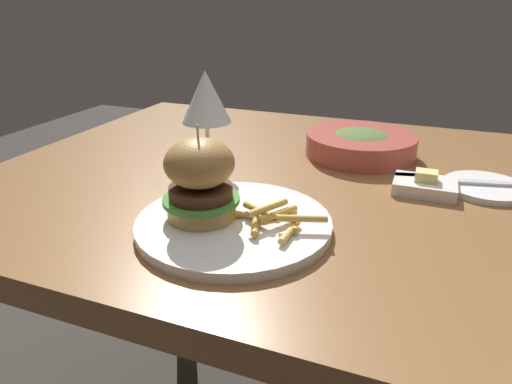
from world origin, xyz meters
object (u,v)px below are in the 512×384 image
at_px(bread_plate, 485,187).
at_px(butter_dish, 425,185).
at_px(burger_sandwich, 200,179).
at_px(table_knife, 453,180).
at_px(main_plate, 234,224).
at_px(wine_glass, 206,100).
at_px(soup_bowl, 361,144).

height_order(bread_plate, butter_dish, butter_dish).
bearing_deg(burger_sandwich, table_knife, 39.69).
height_order(main_plate, wine_glass, wine_glass).
relative_size(wine_glass, butter_dish, 1.89).
xyz_separation_m(bread_plate, table_knife, (-0.05, -0.01, 0.01)).
distance_m(bread_plate, table_knife, 0.05).
height_order(burger_sandwich, wine_glass, wine_glass).
xyz_separation_m(main_plate, table_knife, (0.27, 0.25, 0.01)).
xyz_separation_m(main_plate, wine_glass, (-0.11, 0.15, 0.13)).
relative_size(table_knife, soup_bowl, 1.06).
height_order(wine_glass, table_knife, wine_glass).
bearing_deg(soup_bowl, table_knife, -33.85).
distance_m(wine_glass, butter_dish, 0.37).
height_order(table_knife, butter_dish, butter_dish).
distance_m(burger_sandwich, soup_bowl, 0.40).
height_order(wine_glass, bread_plate, wine_glass).
distance_m(main_plate, butter_dish, 0.32).
relative_size(main_plate, table_knife, 1.17).
bearing_deg(soup_bowl, burger_sandwich, -111.71).
bearing_deg(burger_sandwich, bread_plate, 36.78).
height_order(bread_plate, table_knife, table_knife).
relative_size(main_plate, burger_sandwich, 2.07).
height_order(butter_dish, soup_bowl, soup_bowl).
distance_m(table_knife, soup_bowl, 0.20).
relative_size(table_knife, butter_dish, 2.35).
distance_m(bread_plate, soup_bowl, 0.24).
bearing_deg(wine_glass, table_knife, 14.41).
bearing_deg(butter_dish, table_knife, 38.06).
distance_m(burger_sandwich, table_knife, 0.41).
bearing_deg(butter_dish, soup_bowl, 131.10).
distance_m(main_plate, soup_bowl, 0.38).
height_order(main_plate, burger_sandwich, burger_sandwich).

